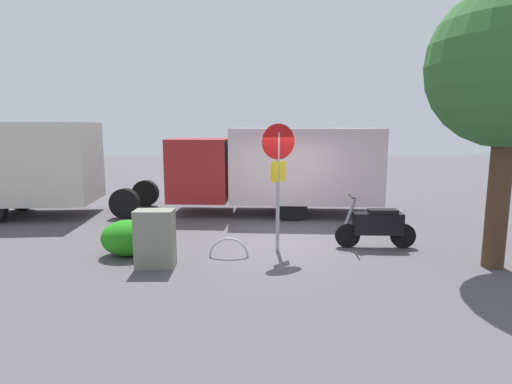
% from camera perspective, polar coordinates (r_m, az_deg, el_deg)
% --- Properties ---
extents(ground_plane, '(60.00, 60.00, 0.00)m').
position_cam_1_polar(ground_plane, '(10.03, 5.13, -6.73)').
color(ground_plane, '#4F4A50').
extents(box_truck_near, '(8.21, 2.68, 2.67)m').
position_cam_1_polar(box_truck_near, '(12.84, 2.21, 3.70)').
color(box_truck_near, black).
rests_on(box_truck_near, ground).
extents(motorcycle, '(1.81, 0.55, 1.20)m').
position_cam_1_polar(motorcycle, '(9.70, 16.47, -4.45)').
color(motorcycle, black).
rests_on(motorcycle, ground).
extents(stop_sign, '(0.71, 0.33, 2.79)m').
position_cam_1_polar(stop_sign, '(8.84, 3.08, 3.39)').
color(stop_sign, '#9E9EA3').
rests_on(stop_sign, ground).
extents(street_tree, '(3.00, 3.00, 5.32)m').
position_cam_1_polar(street_tree, '(9.09, 31.84, 14.42)').
color(street_tree, '#47301E').
rests_on(street_tree, ground).
extents(utility_cabinet, '(0.75, 0.43, 1.14)m').
position_cam_1_polar(utility_cabinet, '(8.29, -13.83, -6.30)').
color(utility_cabinet, slate).
rests_on(utility_cabinet, ground).
extents(bike_rack_hoop, '(0.85, 0.07, 0.85)m').
position_cam_1_polar(bike_rack_hoop, '(8.80, -3.79, -8.99)').
color(bike_rack_hoop, '#B7B7BC').
rests_on(bike_rack_hoop, ground).
extents(shrub_near_sign, '(1.12, 0.92, 0.76)m').
position_cam_1_polar(shrub_near_sign, '(9.21, -17.34, -6.09)').
color(shrub_near_sign, '#228717').
rests_on(shrub_near_sign, ground).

